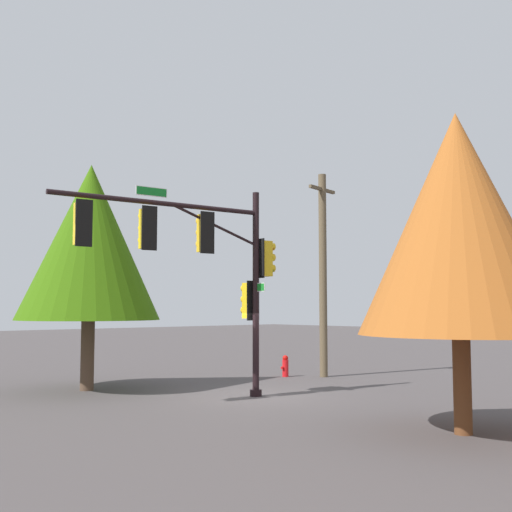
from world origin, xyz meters
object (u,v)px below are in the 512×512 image
at_px(signal_pole_assembly, 204,256).
at_px(fire_hydrant, 285,366).
at_px(utility_pole, 323,272).
at_px(tree_near, 90,242).
at_px(tree_far, 458,223).

relative_size(signal_pole_assembly, fire_hydrant, 8.49).
bearing_deg(fire_hydrant, utility_pole, 135.12).
bearing_deg(tree_near, tree_far, 101.06).
xyz_separation_m(utility_pole, tree_far, (6.34, 9.35, 0.42)).
xyz_separation_m(utility_pole, fire_hydrant, (1.05, -1.05, -3.68)).
height_order(tree_near, tree_far, tree_near).
bearing_deg(fire_hydrant, tree_far, 63.08).
xyz_separation_m(signal_pole_assembly, fire_hydrant, (-6.32, -2.86, -3.75)).
bearing_deg(signal_pole_assembly, utility_pole, -166.24).
xyz_separation_m(fire_hydrant, tree_near, (7.62, -1.55, 4.42)).
distance_m(tree_near, tree_far, 12.19).
relative_size(signal_pole_assembly, utility_pole, 0.89).
distance_m(signal_pole_assembly, utility_pole, 7.59).
distance_m(utility_pole, tree_far, 11.31).
relative_size(tree_near, tree_far, 1.07).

